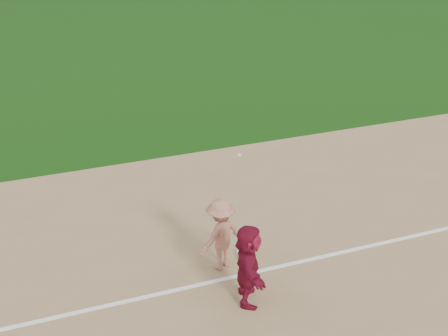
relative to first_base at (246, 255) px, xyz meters
name	(u,v)px	position (x,y,z in m)	size (l,w,h in m)	color
ground	(247,250)	(0.11, 0.25, -0.06)	(160.00, 160.00, 0.00)	#133C0B
foul_line	(261,271)	(0.11, -0.55, -0.04)	(60.00, 0.10, 0.01)	white
first_base	(246,255)	(0.00, 0.00, 0.00)	(0.36, 0.36, 0.08)	silver
base_runner	(248,265)	(-0.49, -1.28, 0.80)	(1.57, 0.50, 1.69)	maroon
first_base_play	(220,235)	(-0.63, -0.12, 0.76)	(1.19, 0.96, 2.42)	#959597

